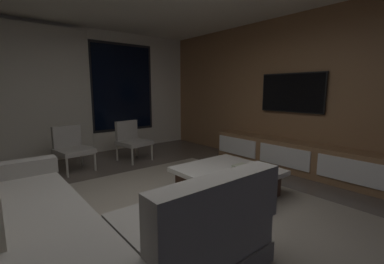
{
  "coord_description": "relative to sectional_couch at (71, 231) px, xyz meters",
  "views": [
    {
      "loc": [
        -1.38,
        -2.26,
        1.4
      ],
      "look_at": [
        1.21,
        0.91,
        0.74
      ],
      "focal_mm": 24.53,
      "sensor_mm": 36.0,
      "label": 1
    }
  ],
  "objects": [
    {
      "name": "sectional_couch",
      "position": [
        0.0,
        0.0,
        0.0
      ],
      "size": [
        1.98,
        2.5,
        0.82
      ],
      "color": "gray",
      "rests_on": "floor"
    },
    {
      "name": "area_rug",
      "position": [
        1.26,
        0.05,
        -0.28
      ],
      "size": [
        3.2,
        3.8,
        0.01
      ],
      "primitive_type": "cube",
      "color": "gray",
      "rests_on": "floor"
    },
    {
      "name": "accent_chair_by_curtain",
      "position": [
        0.72,
        2.67,
        0.14
      ],
      "size": [
        0.63,
        0.64,
        0.78
      ],
      "color": "#B2ADA0",
      "rests_on": "floor"
    },
    {
      "name": "media_console",
      "position": [
        3.68,
        0.2,
        -0.04
      ],
      "size": [
        0.46,
        3.1,
        0.52
      ],
      "color": "#8E6642",
      "rests_on": "floor"
    },
    {
      "name": "floor",
      "position": [
        0.91,
        0.15,
        -0.29
      ],
      "size": [
        9.2,
        9.2,
        0.0
      ],
      "primitive_type": "plane",
      "color": "#564C44"
    },
    {
      "name": "book_stack_on_coffee_table",
      "position": [
        2.18,
        0.07,
        0.1
      ],
      "size": [
        0.22,
        0.2,
        0.05
      ],
      "color": "#7CD13C",
      "rests_on": "coffee_table"
    },
    {
      "name": "coffee_table",
      "position": [
        2.02,
        0.2,
        -0.1
      ],
      "size": [
        1.16,
        1.16,
        0.36
      ],
      "color": "#452B1F",
      "rests_on": "floor"
    },
    {
      "name": "mounted_tv",
      "position": [
        3.86,
        0.4,
        1.06
      ],
      "size": [
        0.05,
        1.19,
        0.69
      ],
      "color": "black"
    },
    {
      "name": "back_wall_with_window",
      "position": [
        0.85,
        3.76,
        1.05
      ],
      "size": [
        6.6,
        0.3,
        2.7
      ],
      "color": "silver",
      "rests_on": "floor"
    },
    {
      "name": "media_wall",
      "position": [
        3.97,
        0.15,
        1.06
      ],
      "size": [
        0.12,
        7.8,
        2.7
      ],
      "color": "#8E6642",
      "rests_on": "floor"
    },
    {
      "name": "accent_chair_near_window",
      "position": [
        1.85,
        2.66,
        0.14
      ],
      "size": [
        0.63,
        0.65,
        0.78
      ],
      "color": "#B2ADA0",
      "rests_on": "floor"
    }
  ]
}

